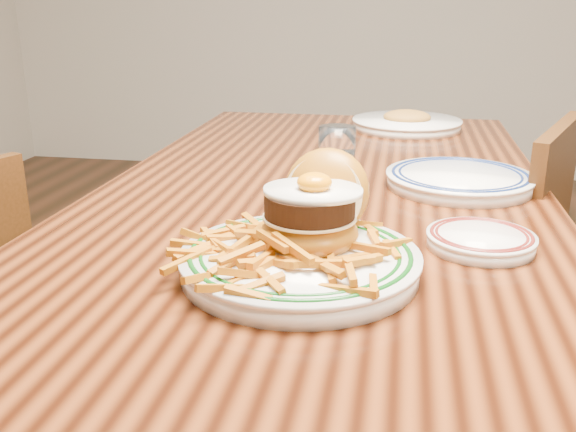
% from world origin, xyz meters
% --- Properties ---
extents(table, '(0.85, 1.60, 0.75)m').
position_xyz_m(table, '(0.00, 0.00, 0.66)').
color(table, black).
rests_on(table, floor).
extents(main_plate, '(0.32, 0.33, 0.15)m').
position_xyz_m(main_plate, '(0.02, -0.40, 0.79)').
color(main_plate, white).
rests_on(main_plate, table).
extents(side_plate, '(0.16, 0.16, 0.02)m').
position_xyz_m(side_plate, '(0.26, -0.28, 0.76)').
color(side_plate, white).
rests_on(side_plate, table).
extents(rear_plate, '(0.28, 0.28, 0.03)m').
position_xyz_m(rear_plate, '(0.26, 0.04, 0.77)').
color(rear_plate, white).
rests_on(rear_plate, table).
extents(water_glass, '(0.07, 0.07, 0.11)m').
position_xyz_m(water_glass, '(0.02, 0.04, 0.80)').
color(water_glass, white).
rests_on(water_glass, table).
extents(far_plate, '(0.30, 0.30, 0.05)m').
position_xyz_m(far_plate, '(0.15, 0.60, 0.77)').
color(far_plate, white).
rests_on(far_plate, table).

